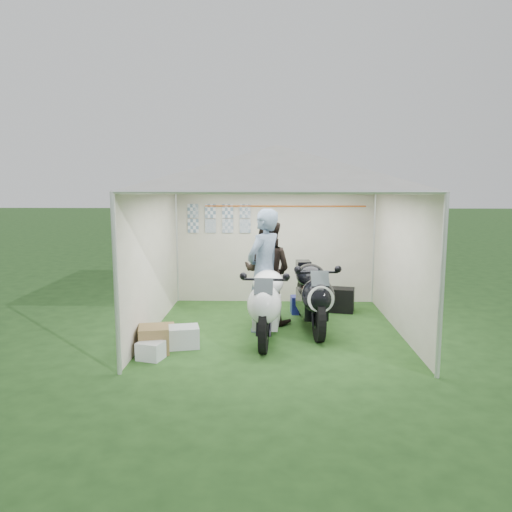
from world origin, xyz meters
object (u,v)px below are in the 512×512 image
at_px(crate_2, 151,351).
at_px(person_blue_jacket, 264,270).
at_px(crate_3, 161,333).
at_px(person_dark_jacket, 267,272).
at_px(motorcycle_black, 312,293).
at_px(equipment_box, 342,300).
at_px(canopy_tent, 276,172).
at_px(motorcycle_white, 267,301).
at_px(paddock_stand, 303,305).
at_px(crate_1, 154,339).
at_px(crate_0, 183,337).

bearing_deg(crate_2, person_blue_jacket, 42.37).
bearing_deg(crate_3, person_dark_jacket, 35.58).
bearing_deg(person_blue_jacket, crate_2, -12.00).
distance_m(motorcycle_black, equipment_box, 1.40).
xyz_separation_m(person_blue_jacket, equipment_box, (1.45, 1.26, -0.78)).
relative_size(canopy_tent, equipment_box, 12.63).
height_order(canopy_tent, motorcycle_black, canopy_tent).
xyz_separation_m(motorcycle_white, crate_3, (-1.61, -0.21, -0.47)).
height_order(motorcycle_white, paddock_stand, motorcycle_white).
bearing_deg(canopy_tent, crate_3, -156.98).
bearing_deg(crate_1, crate_2, -86.33).
height_order(paddock_stand, equipment_box, equipment_box).
height_order(person_blue_jacket, equipment_box, person_blue_jacket).
distance_m(paddock_stand, crate_0, 2.74).
bearing_deg(person_blue_jacket, equipment_box, 166.53).
distance_m(motorcycle_white, equipment_box, 2.24).
distance_m(motorcycle_white, person_blue_jacket, 0.60).
distance_m(equipment_box, crate_0, 3.39).
height_order(person_dark_jacket, person_blue_jacket, person_blue_jacket).
relative_size(equipment_box, crate_2, 1.34).
relative_size(paddock_stand, person_dark_jacket, 0.24).
relative_size(motorcycle_black, equipment_box, 5.00).
xyz_separation_m(person_blue_jacket, crate_3, (-1.56, -0.67, -0.87)).
height_order(person_dark_jacket, equipment_box, person_dark_jacket).
distance_m(paddock_stand, person_blue_jacket, 1.56).
bearing_deg(crate_0, person_dark_jacket, 47.85).
bearing_deg(person_dark_jacket, motorcycle_black, 173.66).
relative_size(canopy_tent, motorcycle_black, 2.53).
distance_m(crate_0, crate_2, 0.64).
bearing_deg(crate_2, crate_0, 55.94).
xyz_separation_m(motorcycle_white, paddock_stand, (0.65, 1.56, -0.44)).
bearing_deg(crate_0, motorcycle_white, 18.92).
xyz_separation_m(canopy_tent, person_blue_jacket, (-0.19, -0.08, -1.57)).
relative_size(motorcycle_black, paddock_stand, 5.12).
height_order(motorcycle_white, person_blue_jacket, person_blue_jacket).
height_order(person_dark_jacket, crate_0, person_dark_jacket).
distance_m(canopy_tent, crate_0, 2.94).
xyz_separation_m(person_blue_jacket, crate_2, (-1.54, -1.41, -0.88)).
bearing_deg(equipment_box, crate_2, -138.33).
bearing_deg(crate_1, crate_0, 33.09).
bearing_deg(motorcycle_black, person_blue_jacket, -178.26).
xyz_separation_m(motorcycle_white, person_blue_jacket, (-0.06, 0.45, 0.40)).
bearing_deg(crate_1, person_blue_jacket, 35.74).
bearing_deg(person_dark_jacket, paddock_stand, -114.96).
distance_m(canopy_tent, equipment_box, 2.92).
xyz_separation_m(crate_0, crate_3, (-0.38, 0.21, -0.02)).
bearing_deg(crate_2, crate_1, 93.67).
bearing_deg(person_dark_jacket, equipment_box, -129.34).
height_order(canopy_tent, crate_2, canopy_tent).
bearing_deg(motorcycle_white, canopy_tent, 79.65).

